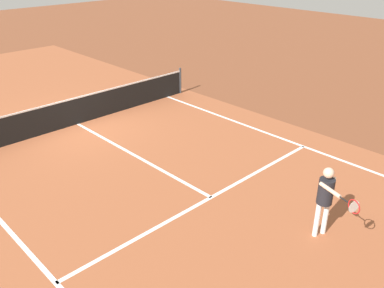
% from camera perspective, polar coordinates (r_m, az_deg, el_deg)
% --- Properties ---
extents(ground_plane, '(60.00, 60.00, 0.00)m').
position_cam_1_polar(ground_plane, '(14.81, -15.53, 2.69)').
color(ground_plane, brown).
extents(court_surface_inbounds, '(10.62, 24.40, 0.00)m').
position_cam_1_polar(court_surface_inbounds, '(14.81, -15.53, 2.69)').
color(court_surface_inbounds, '#9E5433').
rests_on(court_surface_inbounds, ground_plane).
extents(line_sideline_left, '(0.10, 11.89, 0.01)m').
position_cam_1_polar(line_sideline_left, '(8.66, -19.73, -16.13)').
color(line_sideline_left, white).
rests_on(line_sideline_left, ground_plane).
extents(line_sideline_right, '(0.10, 11.89, 0.01)m').
position_cam_1_polar(line_sideline_right, '(13.33, 13.54, 0.30)').
color(line_sideline_right, white).
rests_on(line_sideline_right, ground_plane).
extents(line_service_near, '(8.22, 0.10, 0.01)m').
position_cam_1_polar(line_service_near, '(10.20, 2.67, -7.39)').
color(line_service_near, white).
rests_on(line_service_near, ground_plane).
extents(line_center_service, '(0.10, 6.40, 0.01)m').
position_cam_1_polar(line_center_service, '(12.31, -8.16, -1.43)').
color(line_center_service, white).
rests_on(line_center_service, ground_plane).
extents(net, '(9.72, 0.09, 1.07)m').
position_cam_1_polar(net, '(14.64, -15.76, 4.46)').
color(net, '#33383D').
rests_on(net, ground_plane).
extents(player_near, '(0.77, 1.09, 1.62)m').
position_cam_1_polar(player_near, '(8.86, 18.06, -6.75)').
color(player_near, white).
rests_on(player_near, ground_plane).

